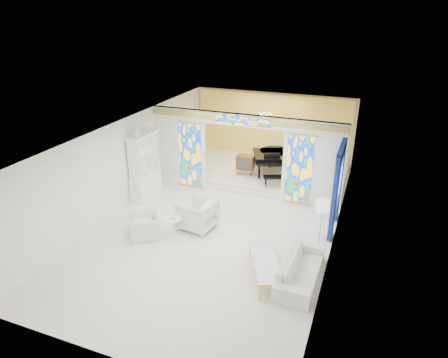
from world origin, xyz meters
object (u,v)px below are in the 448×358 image
at_px(armchair_right, 197,214).
at_px(grand_piano, 273,156).
at_px(sofa, 300,269).
at_px(tv_console, 245,162).
at_px(armchair_left, 146,224).
at_px(coffee_table, 265,261).
at_px(china_cabinet, 144,166).

bearing_deg(armchair_right, grand_piano, 175.51).
height_order(armchair_right, sofa, armchair_right).
distance_m(sofa, tv_console, 6.59).
height_order(armchair_left, tv_console, tv_console).
xyz_separation_m(armchair_right, coffee_table, (2.60, -1.55, -0.07)).
distance_m(china_cabinet, tv_console, 4.04).
bearing_deg(china_cabinet, grand_piano, 43.01).
height_order(armchair_left, sofa, armchair_left).
xyz_separation_m(armchair_right, tv_console, (0.16, 4.24, 0.21)).
height_order(china_cabinet, grand_piano, china_cabinet).
bearing_deg(coffee_table, china_cabinet, 150.74).
relative_size(coffee_table, grand_piano, 0.75).
bearing_deg(armchair_left, armchair_right, 92.00).
distance_m(china_cabinet, sofa, 6.84).
height_order(china_cabinet, armchair_left, china_cabinet).
bearing_deg(grand_piano, tv_console, -166.02).
bearing_deg(coffee_table, armchair_left, 170.75).
bearing_deg(china_cabinet, armchair_left, -58.92).
relative_size(armchair_left, coffee_table, 0.51).
bearing_deg(china_cabinet, tv_console, 44.97).
distance_m(sofa, grand_piano, 6.81).
height_order(sofa, grand_piano, grand_piano).
distance_m(armchair_left, sofa, 4.79).
relative_size(armchair_left, sofa, 0.47).
xyz_separation_m(sofa, coffee_table, (-0.89, -0.11, 0.08)).
height_order(armchair_left, coffee_table, armchair_left).
bearing_deg(china_cabinet, coffee_table, -29.26).
relative_size(china_cabinet, armchair_right, 2.58).
xyz_separation_m(china_cabinet, tv_console, (2.84, 2.83, -0.48)).
height_order(armchair_right, coffee_table, armchair_right).
bearing_deg(armchair_right, sofa, 75.65).
xyz_separation_m(armchair_left, armchair_right, (1.28, 0.92, 0.13)).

